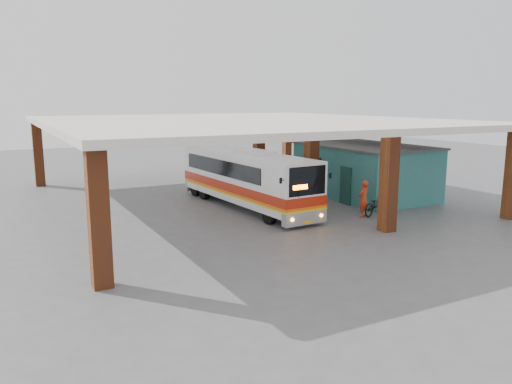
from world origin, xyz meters
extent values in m
plane|color=#515154|center=(0.00, 0.00, 0.00)|extent=(90.00, 90.00, 0.00)
cube|color=brown|center=(3.00, -3.00, 2.17)|extent=(0.60, 0.60, 4.35)
cube|color=brown|center=(3.00, 3.00, 2.17)|extent=(0.60, 0.60, 4.35)
cube|color=brown|center=(3.00, 9.00, 2.17)|extent=(0.60, 0.60, 4.35)
cube|color=brown|center=(-9.50, -4.00, 2.17)|extent=(0.60, 0.60, 4.35)
cube|color=brown|center=(-9.50, 17.00, 2.17)|extent=(0.60, 0.60, 4.35)
cube|color=brown|center=(10.00, 17.00, 2.17)|extent=(0.60, 0.60, 4.35)
cube|color=silver|center=(0.50, 6.50, 4.50)|extent=(21.00, 23.00, 0.30)
cube|color=#286265|center=(7.50, 4.00, 1.50)|extent=(5.00, 8.00, 3.00)
cube|color=#484848|center=(7.50, 4.00, 3.05)|extent=(5.20, 8.20, 0.12)
cube|color=#163C38|center=(4.98, 2.50, 1.05)|extent=(0.08, 0.95, 2.10)
cube|color=black|center=(4.98, 5.50, 1.80)|extent=(0.08, 1.20, 1.00)
cube|color=black|center=(4.95, 5.50, 1.80)|extent=(0.04, 1.30, 1.10)
cube|color=white|center=(-0.28, 4.41, 1.72)|extent=(2.97, 10.99, 2.54)
cube|color=white|center=(-0.22, 3.50, 3.08)|extent=(1.26, 2.78, 0.23)
cube|color=#929297|center=(0.07, -0.85, 0.50)|extent=(2.30, 0.51, 0.63)
cube|color=#AA200B|center=(-0.28, 4.41, 1.22)|extent=(3.01, 10.99, 0.45)
cube|color=#F15F0D|center=(-0.28, 4.41, 0.94)|extent=(3.01, 10.99, 0.12)
cube|color=yellow|center=(-0.28, 4.41, 0.83)|extent=(3.01, 10.99, 0.09)
cube|color=black|center=(0.07, -0.97, 2.19)|extent=(2.02, 0.23, 1.31)
cube|color=black|center=(-1.47, 5.06, 2.17)|extent=(0.59, 8.13, 0.81)
cube|color=black|center=(0.81, 5.21, 2.17)|extent=(0.59, 8.13, 0.81)
cube|color=#FF5905|center=(-0.33, -1.06, 1.95)|extent=(0.77, 0.10, 0.20)
sphere|color=orange|center=(-0.73, -1.10, 0.53)|extent=(0.16, 0.16, 0.16)
sphere|color=orange|center=(0.89, -0.99, 0.53)|extent=(0.16, 0.16, 0.16)
cube|color=yellow|center=(0.08, -1.05, 0.32)|extent=(0.41, 0.06, 0.11)
cylinder|color=black|center=(-0.98, 0.55, 0.45)|extent=(0.35, 0.92, 0.91)
cylinder|color=black|center=(0.92, 0.68, 0.45)|extent=(0.35, 0.92, 0.91)
cylinder|color=black|center=(-1.44, 7.51, 0.45)|extent=(0.35, 0.92, 0.91)
cylinder|color=black|center=(0.46, 7.63, 0.45)|extent=(0.35, 0.92, 0.91)
cylinder|color=black|center=(-1.52, 8.68, 0.45)|extent=(0.35, 0.92, 0.91)
cylinder|color=black|center=(0.38, 8.81, 0.45)|extent=(0.35, 0.92, 0.91)
imported|color=black|center=(4.70, -0.35, 0.54)|extent=(2.19, 1.34, 1.09)
imported|color=red|center=(3.85, -0.38, 0.92)|extent=(0.78, 0.64, 1.84)
cube|color=#B5131B|center=(4.31, 7.56, 0.21)|extent=(0.43, 0.43, 0.05)
cube|color=#B5131B|center=(4.47, 7.59, 0.45)|extent=(0.10, 0.38, 0.54)
cylinder|color=black|center=(4.19, 7.38, 0.09)|extent=(0.03, 0.03, 0.18)
cylinder|color=black|center=(4.49, 7.43, 0.09)|extent=(0.03, 0.03, 0.18)
cylinder|color=black|center=(4.14, 7.69, 0.09)|extent=(0.03, 0.03, 0.18)
cylinder|color=black|center=(4.44, 7.74, 0.09)|extent=(0.03, 0.03, 0.18)
camera|label=1|loc=(-12.17, -19.25, 5.74)|focal=35.00mm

